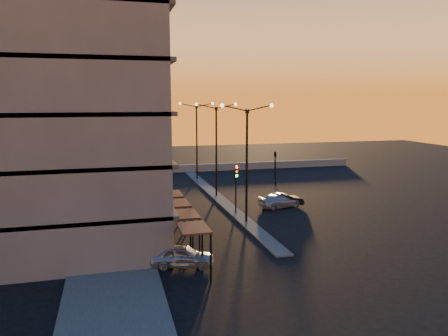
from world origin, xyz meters
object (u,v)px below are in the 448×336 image
at_px(traffic_light_main, 236,181).
at_px(car_wagon, 279,201).
at_px(streetlamp_mid, 216,142).
at_px(car_sedan, 283,200).
at_px(car_hatchback, 182,256).

xyz_separation_m(traffic_light_main, car_wagon, (4.50, 1.22, -2.29)).
distance_m(streetlamp_mid, car_sedan, 9.04).
xyz_separation_m(traffic_light_main, car_sedan, (5.00, 1.47, -2.27)).
bearing_deg(car_sedan, car_wagon, 111.60).
relative_size(traffic_light_main, car_sedan, 1.14).
bearing_deg(streetlamp_mid, car_sedan, -48.52).
bearing_deg(car_sedan, car_hatchback, 131.89).
relative_size(traffic_light_main, car_hatchback, 1.13).
height_order(car_hatchback, car_sedan, car_hatchback).
distance_m(car_sedan, car_wagon, 0.56).
bearing_deg(car_wagon, traffic_light_main, 92.96).
height_order(traffic_light_main, car_wagon, traffic_light_main).
bearing_deg(car_wagon, streetlamp_mid, 25.05).
distance_m(traffic_light_main, car_hatchback, 12.74).
distance_m(streetlamp_mid, car_hatchback, 19.64).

